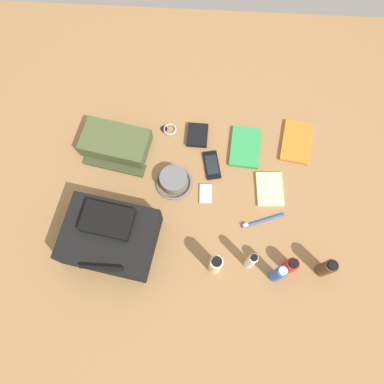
% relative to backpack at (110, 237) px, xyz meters
% --- Properties ---
extents(ground_plane, '(2.64, 2.02, 0.02)m').
position_rel_backpack_xyz_m(ground_plane, '(-0.31, -0.21, -0.09)').
color(ground_plane, olive).
rests_on(ground_plane, ground).
extents(backpack, '(0.39, 0.32, 0.17)m').
position_rel_backpack_xyz_m(backpack, '(0.00, 0.00, 0.00)').
color(backpack, black).
rests_on(backpack, ground_plane).
extents(toiletry_pouch, '(0.31, 0.25, 0.08)m').
position_rel_backpack_xyz_m(toiletry_pouch, '(0.04, -0.42, -0.04)').
color(toiletry_pouch, '#47512D').
rests_on(toiletry_pouch, ground_plane).
extents(bucket_hat, '(0.16, 0.16, 0.07)m').
position_rel_backpack_xyz_m(bucket_hat, '(-0.23, -0.26, -0.04)').
color(bucket_hat, '#606060').
rests_on(bucket_hat, ground_plane).
extents(cologne_bottle, '(0.05, 0.05, 0.15)m').
position_rel_backpack_xyz_m(cologne_bottle, '(-0.84, 0.07, -0.00)').
color(cologne_bottle, '#473319').
rests_on(cologne_bottle, ground_plane).
extents(sunscreen_spray, '(0.05, 0.05, 0.11)m').
position_rel_backpack_xyz_m(sunscreen_spray, '(-0.71, 0.07, -0.02)').
color(sunscreen_spray, red).
rests_on(sunscreen_spray, ground_plane).
extents(deodorant_spray, '(0.04, 0.04, 0.17)m').
position_rel_backpack_xyz_m(deodorant_spray, '(-0.65, 0.11, 0.01)').
color(deodorant_spray, blue).
rests_on(deodorant_spray, ground_plane).
extents(toothpaste_tube, '(0.03, 0.03, 0.17)m').
position_rel_backpack_xyz_m(toothpaste_tube, '(-0.55, 0.07, 0.01)').
color(toothpaste_tube, white).
rests_on(toothpaste_tube, ground_plane).
extents(lotion_bottle, '(0.05, 0.05, 0.17)m').
position_rel_backpack_xyz_m(lotion_bottle, '(-0.41, 0.09, 0.01)').
color(lotion_bottle, beige).
rests_on(lotion_bottle, ground_plane).
extents(paperback_novel, '(0.15, 0.22, 0.02)m').
position_rel_backpack_xyz_m(paperback_novel, '(-0.76, -0.48, -0.07)').
color(paperback_novel, orange).
rests_on(paperback_novel, ground_plane).
extents(travel_guidebook, '(0.14, 0.20, 0.02)m').
position_rel_backpack_xyz_m(travel_guidebook, '(-0.53, -0.45, -0.06)').
color(travel_guidebook, '#2D934C').
rests_on(travel_guidebook, ground_plane).
extents(cell_phone, '(0.09, 0.14, 0.01)m').
position_rel_backpack_xyz_m(cell_phone, '(-0.39, -0.35, -0.07)').
color(cell_phone, black).
rests_on(cell_phone, ground_plane).
extents(media_player, '(0.05, 0.09, 0.01)m').
position_rel_backpack_xyz_m(media_player, '(-0.37, -0.22, -0.07)').
color(media_player, '#B7B7BC').
rests_on(media_player, ground_plane).
extents(wristwatch, '(0.07, 0.06, 0.01)m').
position_rel_backpack_xyz_m(wristwatch, '(-0.19, -0.52, -0.07)').
color(wristwatch, '#99999E').
rests_on(wristwatch, ground_plane).
extents(toothbrush, '(0.18, 0.07, 0.02)m').
position_rel_backpack_xyz_m(toothbrush, '(-0.60, -0.11, -0.07)').
color(toothbrush, blue).
rests_on(toothbrush, ground_plane).
extents(wallet, '(0.09, 0.11, 0.02)m').
position_rel_backpack_xyz_m(wallet, '(-0.32, -0.49, -0.06)').
color(wallet, black).
rests_on(wallet, ground_plane).
extents(notepad, '(0.12, 0.16, 0.02)m').
position_rel_backpack_xyz_m(notepad, '(-0.64, -0.26, -0.07)').
color(notepad, beige).
rests_on(notepad, ground_plane).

